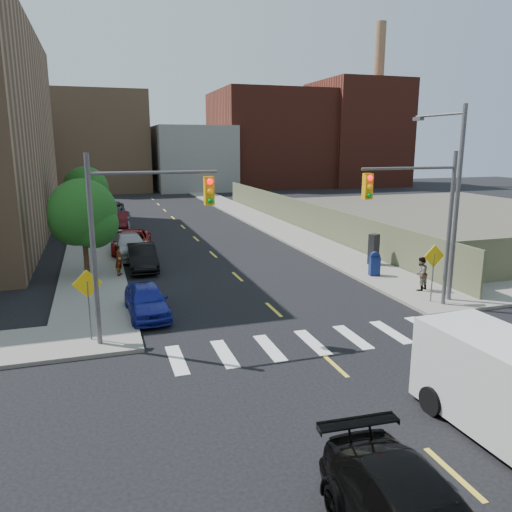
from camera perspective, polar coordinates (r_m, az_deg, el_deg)
ground at (r=15.88m, az=12.23°, el=-14.95°), size 160.00×160.00×0.00m
sidewalk_nw at (r=54.05m, az=-18.22°, el=4.41°), size 3.50×73.00×0.15m
sidewalk_ne at (r=56.11m, az=-2.15°, el=5.32°), size 3.50×73.00×0.15m
fence_north at (r=43.90m, az=4.99°, el=4.76°), size 0.12×44.00×2.50m
gravel_lot at (r=55.39m, az=22.01°, el=4.26°), size 36.00×42.00×0.06m
bg_bldg_midwest at (r=84.08m, az=-17.38°, el=12.30°), size 14.00×16.00×15.00m
bg_bldg_center at (r=83.51m, az=-7.43°, el=11.04°), size 12.00×16.00×10.00m
bg_bldg_east at (r=89.03m, az=1.40°, el=13.17°), size 18.00×18.00×16.00m
bg_bldg_fareast at (r=93.75m, az=11.36°, el=13.52°), size 14.00×16.00×18.00m
smokestack at (r=95.97m, az=13.67°, el=16.38°), size 1.80×1.80×28.00m
signal_nw at (r=18.32m, az=-13.55°, el=3.67°), size 4.59×0.30×7.00m
signal_ne at (r=22.60m, az=18.41°, el=5.03°), size 4.59×0.30×7.00m
streetlight_ne at (r=24.58m, az=21.49°, el=7.00°), size 0.25×3.70×9.00m
warn_sign_nw at (r=19.31m, az=-18.66°, el=-3.91°), size 1.06×0.06×2.83m
warn_sign_ne at (r=24.15m, az=19.63°, el=-0.72°), size 1.06×0.06×2.83m
warn_sign_midwest at (r=32.51m, az=-18.51°, el=2.67°), size 1.06×0.06×2.83m
tree_west_near at (r=28.38m, az=-19.16°, el=4.28°), size 3.66×3.64×5.52m
tree_west_far at (r=43.29m, az=-18.86°, el=6.98°), size 3.66×3.64×5.52m
parked_car_blue at (r=22.09m, az=-12.40°, el=-4.95°), size 1.83×4.20×1.41m
parked_car_black at (r=30.20m, az=-12.90°, el=-0.13°), size 1.60×4.54×1.49m
parked_car_red at (r=35.13m, az=-13.98°, el=1.62°), size 3.07×5.71×1.52m
parked_car_silver at (r=33.77m, az=-14.24°, el=1.15°), size 2.44×5.30×1.50m
parked_car_white at (r=45.87m, az=-15.45°, el=4.02°), size 1.84×4.27×1.44m
parked_car_maroon at (r=45.31m, az=-15.42°, el=3.94°), size 1.77×4.55×1.48m
parked_car_grey at (r=54.98m, az=-15.91°, el=5.28°), size 2.25×4.65×1.27m
mailbox at (r=28.33m, az=13.40°, el=-0.89°), size 0.62×0.52×1.34m
payphone at (r=30.91m, az=13.29°, el=0.76°), size 0.67×0.62×1.85m
pedestrian_west at (r=28.58m, az=-15.40°, el=-0.52°), size 0.57×0.70×1.66m
pedestrian_east at (r=26.07m, az=18.31°, el=-1.93°), size 1.01×0.91×1.68m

